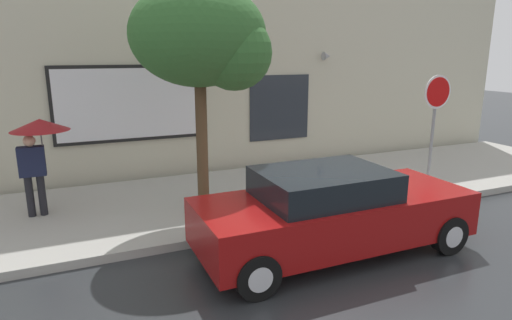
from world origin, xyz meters
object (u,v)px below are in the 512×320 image
(parked_car, at_px, (332,212))
(fire_hydrant, at_px, (319,182))
(street_tree, at_px, (206,39))
(stop_sign, at_px, (436,108))
(pedestrian_with_umbrella, at_px, (38,138))

(parked_car, xyz_separation_m, fire_hydrant, (0.92, 1.91, -0.15))
(street_tree, height_order, stop_sign, street_tree)
(fire_hydrant, bearing_deg, street_tree, 172.27)
(pedestrian_with_umbrella, height_order, stop_sign, stop_sign)
(fire_hydrant, height_order, stop_sign, stop_sign)
(stop_sign, bearing_deg, parked_car, -154.49)
(parked_car, distance_m, pedestrian_with_umbrella, 5.53)
(street_tree, xyz_separation_m, stop_sign, (5.29, -0.34, -1.46))
(pedestrian_with_umbrella, relative_size, street_tree, 0.43)
(fire_hydrant, relative_size, pedestrian_with_umbrella, 0.44)
(parked_car, bearing_deg, fire_hydrant, 64.21)
(pedestrian_with_umbrella, xyz_separation_m, street_tree, (2.96, -1.10, 1.77))
(parked_car, xyz_separation_m, stop_sign, (3.93, 1.88, 1.26))
(fire_hydrant, bearing_deg, pedestrian_with_umbrella, 164.93)
(parked_car, height_order, fire_hydrant, parked_car)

